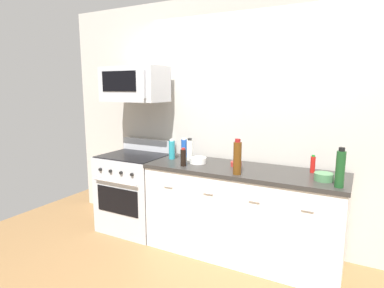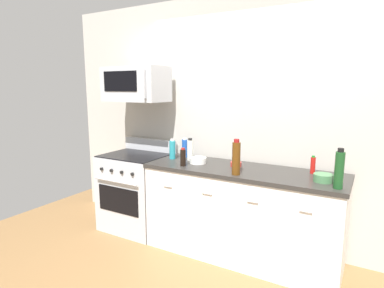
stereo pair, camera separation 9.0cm
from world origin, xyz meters
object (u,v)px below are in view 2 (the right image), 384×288
at_px(microwave, 136,84).
at_px(bottle_wine_amber, 236,158).
at_px(bottle_vinegar_white, 190,150).
at_px(bottle_dish_soap, 172,149).
at_px(bowl_red_small, 236,164).
at_px(bottle_wine_green, 339,170).
at_px(bowl_green_glaze, 323,178).
at_px(range_oven, 137,191).
at_px(bottle_soda_blue, 185,148).
at_px(bottle_soy_sauce_dark, 183,157).
at_px(bowl_white_ceramic, 198,160).
at_px(bottle_hot_sauce_red, 313,165).

distance_m(microwave, bottle_wine_amber, 1.56).
bearing_deg(bottle_vinegar_white, microwave, -177.40).
distance_m(bottle_dish_soap, bowl_red_small, 0.76).
distance_m(microwave, bottle_wine_green, 2.36).
distance_m(microwave, bowl_green_glaze, 2.26).
relative_size(range_oven, bottle_wine_amber, 3.22).
distance_m(bottle_wine_amber, bottle_vinegar_white, 0.74).
distance_m(bottle_soda_blue, bottle_vinegar_white, 0.17).
height_order(bottle_soy_sauce_dark, bowl_white_ceramic, bottle_soy_sauce_dark).
bearing_deg(bottle_dish_soap, bottle_wine_green, -8.01).
relative_size(range_oven, bottle_vinegar_white, 4.38).
relative_size(bottle_soda_blue, bottle_wine_green, 0.69).
bearing_deg(bottle_vinegar_white, range_oven, -173.83).
xyz_separation_m(bottle_soy_sauce_dark, bowl_green_glaze, (1.33, 0.12, -0.05)).
xyz_separation_m(bowl_green_glaze, bowl_white_ceramic, (-1.25, 0.06, -0.00)).
relative_size(bottle_wine_amber, bottle_soda_blue, 1.48).
bearing_deg(range_oven, bottle_soy_sauce_dark, -13.60).
bearing_deg(bottle_dish_soap, bottle_soda_blue, 63.18).
bearing_deg(bottle_wine_green, bottle_vinegar_white, 169.28).
bearing_deg(bottle_wine_amber, bottle_soda_blue, 152.70).
bearing_deg(bottle_hot_sauce_red, bottle_dish_soap, -174.92).
relative_size(range_oven, bottle_dish_soap, 4.73).
relative_size(bottle_wine_amber, bottle_dish_soap, 1.47).
relative_size(microwave, bottle_dish_soap, 3.29).
relative_size(bottle_soy_sauce_dark, bowl_red_small, 1.68).
relative_size(bottle_soy_sauce_dark, bottle_soda_blue, 0.83).
distance_m(microwave, bottle_soda_blue, 0.94).
height_order(range_oven, bottle_dish_soap, bottle_dish_soap).
relative_size(bottle_vinegar_white, bowl_green_glaze, 1.51).
xyz_separation_m(bottle_soy_sauce_dark, bowl_red_small, (0.48, 0.24, -0.06)).
distance_m(bottle_vinegar_white, bowl_white_ceramic, 0.19).
bearing_deg(bottle_soy_sauce_dark, microwave, 163.35).
xyz_separation_m(bottle_soy_sauce_dark, bowl_white_ceramic, (0.07, 0.18, -0.06)).
height_order(bottle_soy_sauce_dark, bottle_wine_green, bottle_wine_green).
bearing_deg(bowl_red_small, bowl_white_ceramic, -171.07).
bearing_deg(bottle_wine_amber, bowl_green_glaze, 12.56).
distance_m(bottle_wine_green, bottle_vinegar_white, 1.56).
relative_size(microwave, bowl_red_small, 6.69).
height_order(bowl_white_ceramic, bowl_red_small, bowl_white_ceramic).
bearing_deg(bowl_white_ceramic, bottle_dish_soap, 173.42).
xyz_separation_m(microwave, bottle_wine_green, (2.24, -0.26, -0.68)).
bearing_deg(bottle_vinegar_white, bowl_green_glaze, -6.00).
xyz_separation_m(range_oven, bowl_red_small, (1.27, 0.06, 0.48)).
relative_size(bottle_soy_sauce_dark, bowl_green_glaze, 1.15).
bearing_deg(bottle_soy_sauce_dark, range_oven, 166.40).
height_order(bowl_green_glaze, bowl_red_small, bowl_green_glaze).
bearing_deg(bottle_hot_sauce_red, bowl_white_ceramic, -171.36).
xyz_separation_m(bottle_dish_soap, bowl_green_glaze, (1.60, -0.10, -0.07)).
xyz_separation_m(microwave, bowl_green_glaze, (2.11, -0.11, -0.80)).
bearing_deg(bottle_wine_green, bottle_hot_sauce_red, 124.17).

